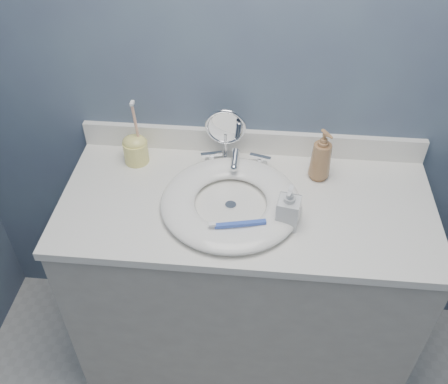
# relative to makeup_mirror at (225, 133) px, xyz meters

# --- Properties ---
(back_wall) EXTENTS (2.20, 0.02, 2.40)m
(back_wall) POSITION_rel_makeup_mirror_xyz_m (0.09, 0.06, 0.21)
(back_wall) COLOR #48526D
(back_wall) RESTS_ON ground
(vanity_cabinet) EXTENTS (1.20, 0.55, 0.85)m
(vanity_cabinet) POSITION_rel_makeup_mirror_xyz_m (0.09, -0.21, -0.57)
(vanity_cabinet) COLOR #B7B3A8
(vanity_cabinet) RESTS_ON ground
(countertop) EXTENTS (1.22, 0.57, 0.03)m
(countertop) POSITION_rel_makeup_mirror_xyz_m (0.09, -0.21, -0.13)
(countertop) COLOR white
(countertop) RESTS_ON vanity_cabinet
(backsplash) EXTENTS (1.22, 0.02, 0.09)m
(backsplash) POSITION_rel_makeup_mirror_xyz_m (0.09, 0.05, -0.07)
(backsplash) COLOR white
(backsplash) RESTS_ON countertop
(basin) EXTENTS (0.45, 0.45, 0.04)m
(basin) POSITION_rel_makeup_mirror_xyz_m (0.04, -0.24, -0.09)
(basin) COLOR white
(basin) RESTS_ON countertop
(drain) EXTENTS (0.04, 0.04, 0.01)m
(drain) POSITION_rel_makeup_mirror_xyz_m (0.04, -0.24, -0.11)
(drain) COLOR silver
(drain) RESTS_ON countertop
(faucet) EXTENTS (0.25, 0.13, 0.07)m
(faucet) POSITION_rel_makeup_mirror_xyz_m (0.04, -0.05, -0.09)
(faucet) COLOR silver
(faucet) RESTS_ON countertop
(makeup_mirror) EXTENTS (0.14, 0.08, 0.21)m
(makeup_mirror) POSITION_rel_makeup_mirror_xyz_m (0.00, 0.00, 0.00)
(makeup_mirror) COLOR silver
(makeup_mirror) RESTS_ON countertop
(soap_bottle_amber) EXTENTS (0.10, 0.10, 0.19)m
(soap_bottle_amber) POSITION_rel_makeup_mirror_xyz_m (0.33, -0.07, -0.02)
(soap_bottle_amber) COLOR #986C44
(soap_bottle_amber) RESTS_ON countertop
(soap_bottle_clear) EXTENTS (0.08, 0.08, 0.15)m
(soap_bottle_clear) POSITION_rel_makeup_mirror_xyz_m (0.22, -0.31, -0.04)
(soap_bottle_clear) COLOR silver
(soap_bottle_clear) RESTS_ON countertop
(toothbrush_holder) EXTENTS (0.09, 0.09, 0.25)m
(toothbrush_holder) POSITION_rel_makeup_mirror_xyz_m (-0.31, -0.04, -0.06)
(toothbrush_holder) COLOR #EFE577
(toothbrush_holder) RESTS_ON countertop
(toothbrush_lying) EXTENTS (0.17, 0.05, 0.02)m
(toothbrush_lying) POSITION_rel_makeup_mirror_xyz_m (0.07, -0.36, -0.07)
(toothbrush_lying) COLOR blue
(toothbrush_lying) RESTS_ON basin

